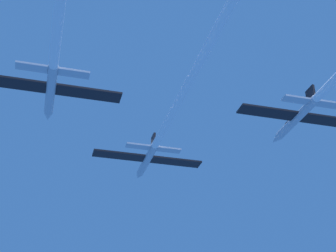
# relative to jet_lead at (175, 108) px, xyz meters

# --- Properties ---
(jet_lead) EXTENTS (19.97, 65.99, 3.31)m
(jet_lead) POSITION_rel_jet_lead_xyz_m (0.00, 0.00, 0.00)
(jet_lead) COLOR #B2BAC6
(jet_left_wing) EXTENTS (19.97, 65.13, 3.31)m
(jet_left_wing) POSITION_rel_jet_lead_xyz_m (-18.39, -18.99, -0.08)
(jet_left_wing) COLOR #B2BAC6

